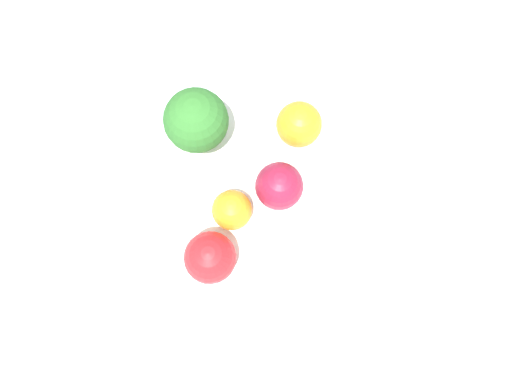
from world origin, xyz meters
TOP-DOWN VIEW (x-y plane):
  - ground_plane at (0.00, 0.00)m, footprint 6.00×6.00m
  - table_surface at (0.00, 0.00)m, footprint 1.20×1.20m
  - bowl at (0.00, 0.00)m, footprint 0.23×0.23m
  - broccoli at (0.05, -0.06)m, footprint 0.06×0.06m
  - apple_red at (0.05, 0.06)m, footprint 0.05×0.05m
  - apple_green at (-0.02, -0.00)m, footprint 0.05×0.05m
  - orange_front at (0.02, 0.02)m, footprint 0.04×0.04m
  - orange_back at (-0.05, -0.06)m, footprint 0.05×0.05m

SIDE VIEW (x-z plane):
  - ground_plane at x=0.00m, z-range 0.00..0.00m
  - table_surface at x=0.00m, z-range 0.00..0.02m
  - bowl at x=0.00m, z-range 0.02..0.06m
  - orange_front at x=0.02m, z-range 0.06..0.10m
  - orange_back at x=-0.05m, z-range 0.06..0.11m
  - apple_green at x=-0.02m, z-range 0.06..0.11m
  - apple_red at x=0.05m, z-range 0.06..0.11m
  - broccoli at x=0.05m, z-range 0.07..0.15m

